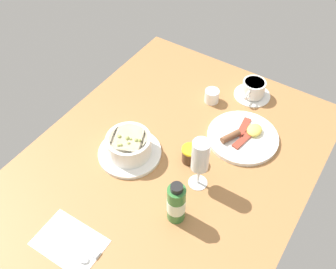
{
  "coord_description": "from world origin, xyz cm",
  "views": [
    {
      "loc": [
        63.08,
        40.83,
        96.37
      ],
      "look_at": [
        -3.43,
        -2.37,
        8.09
      ],
      "focal_mm": 41.24,
      "sensor_mm": 36.0,
      "label": 1
    }
  ],
  "objects_px": {
    "porridge_bowl": "(129,146)",
    "creamer_jug": "(212,96)",
    "cutlery_setting": "(70,243)",
    "jam_jar": "(190,154)",
    "coffee_cup": "(253,89)",
    "sauce_bottle_green": "(176,203)",
    "breakfast_plate": "(243,136)",
    "wine_glass": "(200,158)"
  },
  "relations": [
    {
      "from": "porridge_bowl",
      "to": "creamer_jug",
      "type": "relative_size",
      "value": 3.27
    },
    {
      "from": "porridge_bowl",
      "to": "creamer_jug",
      "type": "height_order",
      "value": "porridge_bowl"
    },
    {
      "from": "cutlery_setting",
      "to": "creamer_jug",
      "type": "bearing_deg",
      "value": 176.13
    },
    {
      "from": "cutlery_setting",
      "to": "porridge_bowl",
      "type": "bearing_deg",
      "value": -171.17
    },
    {
      "from": "cutlery_setting",
      "to": "creamer_jug",
      "type": "xyz_separation_m",
      "value": [
        -0.7,
        0.05,
        0.02
      ]
    },
    {
      "from": "cutlery_setting",
      "to": "jam_jar",
      "type": "distance_m",
      "value": 0.44
    },
    {
      "from": "coffee_cup",
      "to": "jam_jar",
      "type": "bearing_deg",
      "value": -5.6
    },
    {
      "from": "coffee_cup",
      "to": "sauce_bottle_green",
      "type": "height_order",
      "value": "sauce_bottle_green"
    },
    {
      "from": "creamer_jug",
      "to": "breakfast_plate",
      "type": "bearing_deg",
      "value": 59.32
    },
    {
      "from": "coffee_cup",
      "to": "creamer_jug",
      "type": "height_order",
      "value": "coffee_cup"
    },
    {
      "from": "porridge_bowl",
      "to": "sauce_bottle_green",
      "type": "distance_m",
      "value": 0.27
    },
    {
      "from": "sauce_bottle_green",
      "to": "breakfast_plate",
      "type": "height_order",
      "value": "sauce_bottle_green"
    },
    {
      "from": "wine_glass",
      "to": "breakfast_plate",
      "type": "xyz_separation_m",
      "value": [
        -0.24,
        0.04,
        -0.11
      ]
    },
    {
      "from": "cutlery_setting",
      "to": "jam_jar",
      "type": "xyz_separation_m",
      "value": [
        -0.42,
        0.12,
        0.03
      ]
    },
    {
      "from": "coffee_cup",
      "to": "creamer_jug",
      "type": "bearing_deg",
      "value": -46.66
    },
    {
      "from": "wine_glass",
      "to": "sauce_bottle_green",
      "type": "xyz_separation_m",
      "value": [
        0.13,
        0.01,
        -0.05
      ]
    },
    {
      "from": "creamer_jug",
      "to": "wine_glass",
      "type": "bearing_deg",
      "value": 22.29
    },
    {
      "from": "porridge_bowl",
      "to": "coffee_cup",
      "type": "height_order",
      "value": "porridge_bowl"
    },
    {
      "from": "cutlery_setting",
      "to": "breakfast_plate",
      "type": "xyz_separation_m",
      "value": [
        -0.59,
        0.22,
        0.01
      ]
    },
    {
      "from": "coffee_cup",
      "to": "sauce_bottle_green",
      "type": "xyz_separation_m",
      "value": [
        0.58,
        0.03,
        0.04
      ]
    },
    {
      "from": "porridge_bowl",
      "to": "jam_jar",
      "type": "height_order",
      "value": "porridge_bowl"
    },
    {
      "from": "coffee_cup",
      "to": "jam_jar",
      "type": "xyz_separation_m",
      "value": [
        0.39,
        -0.04,
        -0.0
      ]
    },
    {
      "from": "wine_glass",
      "to": "breakfast_plate",
      "type": "relative_size",
      "value": 0.78
    },
    {
      "from": "cutlery_setting",
      "to": "creamer_jug",
      "type": "height_order",
      "value": "creamer_jug"
    },
    {
      "from": "breakfast_plate",
      "to": "cutlery_setting",
      "type": "bearing_deg",
      "value": -20.58
    },
    {
      "from": "cutlery_setting",
      "to": "breakfast_plate",
      "type": "height_order",
      "value": "breakfast_plate"
    },
    {
      "from": "cutlery_setting",
      "to": "wine_glass",
      "type": "relative_size",
      "value": 1.02
    },
    {
      "from": "cutlery_setting",
      "to": "sauce_bottle_green",
      "type": "height_order",
      "value": "sauce_bottle_green"
    },
    {
      "from": "cutlery_setting",
      "to": "jam_jar",
      "type": "height_order",
      "value": "jam_jar"
    },
    {
      "from": "porridge_bowl",
      "to": "sauce_bottle_green",
      "type": "relative_size",
      "value": 1.36
    },
    {
      "from": "wine_glass",
      "to": "porridge_bowl",
      "type": "bearing_deg",
      "value": -84.71
    },
    {
      "from": "cutlery_setting",
      "to": "creamer_jug",
      "type": "distance_m",
      "value": 0.7
    },
    {
      "from": "breakfast_plate",
      "to": "porridge_bowl",
      "type": "bearing_deg",
      "value": -46.73
    },
    {
      "from": "porridge_bowl",
      "to": "breakfast_plate",
      "type": "distance_m",
      "value": 0.38
    },
    {
      "from": "wine_glass",
      "to": "sauce_bottle_green",
      "type": "bearing_deg",
      "value": 2.33
    },
    {
      "from": "coffee_cup",
      "to": "breakfast_plate",
      "type": "distance_m",
      "value": 0.22
    },
    {
      "from": "porridge_bowl",
      "to": "breakfast_plate",
      "type": "xyz_separation_m",
      "value": [
        -0.26,
        0.27,
        -0.03
      ]
    },
    {
      "from": "creamer_jug",
      "to": "breakfast_plate",
      "type": "xyz_separation_m",
      "value": [
        0.1,
        0.18,
        -0.02
      ]
    },
    {
      "from": "porridge_bowl",
      "to": "cutlery_setting",
      "type": "bearing_deg",
      "value": 8.83
    },
    {
      "from": "jam_jar",
      "to": "coffee_cup",
      "type": "bearing_deg",
      "value": 174.4
    },
    {
      "from": "porridge_bowl",
      "to": "jam_jar",
      "type": "distance_m",
      "value": 0.19
    },
    {
      "from": "coffee_cup",
      "to": "wine_glass",
      "type": "distance_m",
      "value": 0.46
    }
  ]
}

